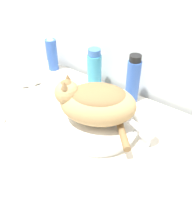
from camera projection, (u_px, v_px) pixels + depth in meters
wall_back at (147, 9)px, 1.01m from camera, size 8.00×0.05×2.40m
vanity_counter at (97, 178)px, 1.29m from camera, size 1.22×0.59×0.80m
sink_basin at (98, 124)px, 0.99m from camera, size 0.35×0.35×0.05m
cat at (95, 102)px, 0.92m from camera, size 0.38×0.32×0.19m
faucet at (146, 131)px, 0.90m from camera, size 0.12×0.06×0.11m
shampoo_bottle_tall at (133, 80)px, 1.10m from camera, size 0.06×0.06×0.24m
spray_bottle_trigger at (52, 54)px, 1.36m from camera, size 0.06×0.06×0.20m
mouthwash_bottle at (94, 69)px, 1.21m from camera, size 0.07×0.07×0.21m
hair_dryer at (28, 77)px, 1.29m from camera, size 0.17×0.13×0.07m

